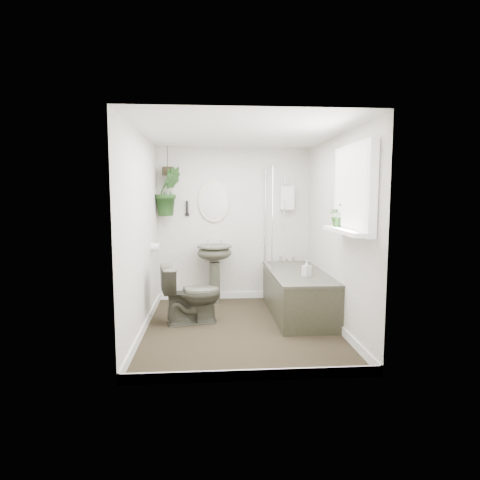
{
  "coord_description": "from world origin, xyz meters",
  "views": [
    {
      "loc": [
        -0.35,
        -4.68,
        1.6
      ],
      "look_at": [
        0.0,
        0.15,
        1.05
      ],
      "focal_mm": 30.0,
      "sensor_mm": 36.0,
      "label": 1
    }
  ],
  "objects": [
    {
      "name": "ceiling",
      "position": [
        0.0,
        0.0,
        2.31
      ],
      "size": [
        2.3,
        2.8,
        0.02
      ],
      "primitive_type": "cube",
      "color": "white",
      "rests_on": "ground"
    },
    {
      "name": "sill_plant",
      "position": [
        1.04,
        -0.4,
        1.37
      ],
      "size": [
        0.24,
        0.21,
        0.25
      ],
      "primitive_type": "imported",
      "rotation": [
        0.0,
        0.0,
        -0.1
      ],
      "color": "black",
      "rests_on": "window_sill"
    },
    {
      "name": "wall_back",
      "position": [
        0.0,
        1.41,
        1.15
      ],
      "size": [
        2.3,
        0.02,
        2.3
      ],
      "primitive_type": "cube",
      "color": "white",
      "rests_on": "ground"
    },
    {
      "name": "bath_screen",
      "position": [
        0.47,
        0.99,
        1.28
      ],
      "size": [
        0.04,
        0.72,
        1.4
      ],
      "primitive_type": null,
      "color": "silver",
      "rests_on": "bathtub"
    },
    {
      "name": "oval_mirror",
      "position": [
        -0.3,
        1.37,
        1.5
      ],
      "size": [
        0.46,
        0.03,
        0.62
      ],
      "primitive_type": "ellipsoid",
      "color": "beige",
      "rests_on": "wall_back"
    },
    {
      "name": "floor",
      "position": [
        0.0,
        0.0,
        -0.01
      ],
      "size": [
        2.3,
        2.8,
        0.02
      ],
      "primitive_type": "cube",
      "color": "black",
      "rests_on": "ground"
    },
    {
      "name": "toilet_roll_holder",
      "position": [
        -1.1,
        0.7,
        0.9
      ],
      "size": [
        0.11,
        0.11,
        0.11
      ],
      "primitive_type": "cylinder",
      "rotation": [
        0.0,
        1.57,
        0.0
      ],
      "color": "white",
      "rests_on": "wall_left"
    },
    {
      "name": "wall_sconce",
      "position": [
        -0.7,
        1.36,
        1.4
      ],
      "size": [
        0.04,
        0.04,
        0.22
      ],
      "primitive_type": "cylinder",
      "color": "black",
      "rests_on": "wall_back"
    },
    {
      "name": "wall_front",
      "position": [
        0.0,
        -1.41,
        1.15
      ],
      "size": [
        2.3,
        0.02,
        2.3
      ],
      "primitive_type": "cube",
      "color": "white",
      "rests_on": "ground"
    },
    {
      "name": "pedestal_sink",
      "position": [
        -0.3,
        1.14,
        0.43
      ],
      "size": [
        0.59,
        0.54,
        0.87
      ],
      "primitive_type": null,
      "rotation": [
        0.0,
        0.0,
        0.23
      ],
      "color": "#3F3F33",
      "rests_on": "floor"
    },
    {
      "name": "skirting",
      "position": [
        0.0,
        0.0,
        0.05
      ],
      "size": [
        2.3,
        2.8,
        0.1
      ],
      "primitive_type": "cube",
      "color": "white",
      "rests_on": "floor"
    },
    {
      "name": "window_sill",
      "position": [
        1.02,
        -0.7,
        1.23
      ],
      "size": [
        0.18,
        1.0,
        0.04
      ],
      "primitive_type": "cube",
      "color": "white",
      "rests_on": "wall_right"
    },
    {
      "name": "hanging_pot",
      "position": [
        -0.97,
        1.25,
        1.94
      ],
      "size": [
        0.16,
        0.16,
        0.12
      ],
      "primitive_type": "cylinder",
      "color": "black",
      "rests_on": "ceiling"
    },
    {
      "name": "wall_right",
      "position": [
        1.16,
        0.0,
        1.15
      ],
      "size": [
        0.02,
        2.8,
        2.3
      ],
      "primitive_type": "cube",
      "color": "white",
      "rests_on": "ground"
    },
    {
      "name": "bathtub",
      "position": [
        0.8,
        0.5,
        0.29
      ],
      "size": [
        0.72,
        1.72,
        0.58
      ],
      "primitive_type": null,
      "color": "#3F3F33",
      "rests_on": "floor"
    },
    {
      "name": "toilet",
      "position": [
        -0.6,
        0.24,
        0.37
      ],
      "size": [
        0.8,
        0.56,
        0.74
      ],
      "primitive_type": "imported",
      "rotation": [
        0.0,
        0.0,
        1.78
      ],
      "color": "#3F3F33",
      "rests_on": "floor"
    },
    {
      "name": "shower_box",
      "position": [
        0.8,
        1.34,
        1.55
      ],
      "size": [
        0.2,
        0.1,
        0.35
      ],
      "primitive_type": "cube",
      "color": "white",
      "rests_on": "wall_back"
    },
    {
      "name": "soap_bottle",
      "position": [
        0.84,
        0.21,
        0.68
      ],
      "size": [
        0.12,
        0.12,
        0.2
      ],
      "primitive_type": "imported",
      "rotation": [
        0.0,
        0.0,
        0.42
      ],
      "color": "black",
      "rests_on": "bathtub"
    },
    {
      "name": "hanging_plant",
      "position": [
        -0.97,
        1.25,
        1.65
      ],
      "size": [
        0.48,
        0.44,
        0.7
      ],
      "primitive_type": "imported",
      "rotation": [
        0.0,
        0.0,
        0.41
      ],
      "color": "black",
      "rests_on": "ceiling"
    },
    {
      "name": "wall_left",
      "position": [
        -1.16,
        0.0,
        1.15
      ],
      "size": [
        0.02,
        2.8,
        2.3
      ],
      "primitive_type": "cube",
      "color": "white",
      "rests_on": "ground"
    },
    {
      "name": "window_blinds",
      "position": [
        1.04,
        -0.7,
        1.65
      ],
      "size": [
        0.01,
        0.86,
        0.76
      ],
      "primitive_type": "cube",
      "color": "white",
      "rests_on": "wall_right"
    },
    {
      "name": "window_recess",
      "position": [
        1.09,
        -0.7,
        1.65
      ],
      "size": [
        0.08,
        1.0,
        0.9
      ],
      "primitive_type": "cube",
      "color": "white",
      "rests_on": "wall_right"
    }
  ]
}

